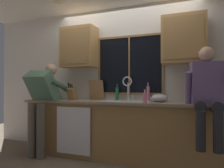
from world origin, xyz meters
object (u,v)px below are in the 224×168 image
(cutting_board, at_px, (96,90))
(bottle_tall_clear, at_px, (117,93))
(mixing_bowl, at_px, (159,98))
(knife_block, at_px, (72,94))
(bottle_green_glass, at_px, (148,93))
(person_standing, at_px, (43,98))
(person_sitting_on_counter, at_px, (207,90))
(soap_dispenser, at_px, (145,98))

(cutting_board, bearing_deg, bottle_tall_clear, -2.32)
(cutting_board, relative_size, mixing_bowl, 1.39)
(knife_block, relative_size, cutting_board, 0.91)
(knife_block, height_order, bottle_green_glass, bottle_green_glass)
(bottle_tall_clear, bearing_deg, person_standing, -156.00)
(person_sitting_on_counter, xyz_separation_m, soap_dispenser, (-0.82, 0.05, -0.11))
(bottle_tall_clear, bearing_deg, person_sitting_on_counter, -18.62)
(person_standing, height_order, soap_dispenser, person_standing)
(person_sitting_on_counter, distance_m, bottle_tall_clear, 1.47)
(person_sitting_on_counter, bearing_deg, person_standing, -179.00)
(cutting_board, height_order, mixing_bowl, cutting_board)
(person_standing, relative_size, bottle_tall_clear, 5.51)
(person_standing, relative_size, person_sitting_on_counter, 1.24)
(person_sitting_on_counter, relative_size, knife_block, 3.92)
(soap_dispenser, xyz_separation_m, bottle_tall_clear, (-0.57, 0.42, 0.04))
(knife_block, height_order, mixing_bowl, knife_block)
(person_sitting_on_counter, relative_size, bottle_green_glass, 4.10)
(knife_block, relative_size, bottle_tall_clear, 1.13)
(person_standing, height_order, person_sitting_on_counter, person_sitting_on_counter)
(person_sitting_on_counter, xyz_separation_m, mixing_bowl, (-0.65, 0.30, -0.13))
(person_sitting_on_counter, bearing_deg, soap_dispenser, 176.44)
(person_sitting_on_counter, bearing_deg, knife_block, 172.85)
(bottle_tall_clear, bearing_deg, cutting_board, 177.68)
(mixing_bowl, height_order, bottle_green_glass, bottle_green_glass)
(cutting_board, height_order, bottle_green_glass, cutting_board)
(person_standing, bearing_deg, bottle_tall_clear, 24.00)
(person_standing, bearing_deg, mixing_bowl, 10.21)
(bottle_green_glass, bearing_deg, person_standing, -162.90)
(soap_dispenser, bearing_deg, person_standing, -176.85)
(mixing_bowl, relative_size, bottle_green_glass, 0.82)
(soap_dispenser, bearing_deg, bottle_tall_clear, 143.93)
(cutting_board, xyz_separation_m, bottle_tall_clear, (0.40, -0.02, -0.06))
(person_sitting_on_counter, bearing_deg, mixing_bowl, 155.71)
(person_standing, relative_size, bottle_green_glass, 5.08)
(cutting_board, bearing_deg, soap_dispenser, -24.00)
(mixing_bowl, bearing_deg, person_sitting_on_counter, -24.29)
(person_standing, xyz_separation_m, knife_block, (0.37, 0.32, 0.07))
(knife_block, distance_m, soap_dispenser, 1.37)
(person_standing, distance_m, bottle_tall_clear, 1.26)
(person_sitting_on_counter, relative_size, cutting_board, 3.58)
(person_standing, bearing_deg, bottle_green_glass, 17.10)
(person_sitting_on_counter, distance_m, cutting_board, 1.85)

